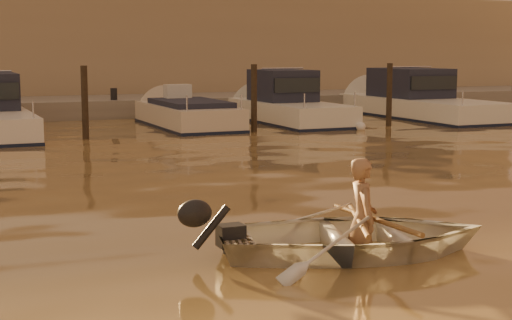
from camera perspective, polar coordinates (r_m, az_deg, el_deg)
name	(u,v)px	position (r m, az deg, el deg)	size (l,w,h in m)	color
ground_plane	(336,264)	(9.07, 5.81, -7.54)	(160.00, 160.00, 0.00)	olive
dinghy	(354,237)	(9.46, 7.14, -5.55)	(2.32, 3.25, 0.67)	silver
person	(362,219)	(9.44, 7.75, -4.25)	(0.53, 0.35, 1.46)	#95694A
outboard_motor	(229,236)	(9.17, -1.96, -5.52)	(0.90, 0.40, 0.70)	black
oar_port	(375,219)	(9.49, 8.62, -4.28)	(0.06, 0.06, 2.10)	olive
oar_starboard	(358,220)	(9.43, 7.46, -4.33)	(0.06, 0.06, 2.10)	brown
moored_boat_3	(188,120)	(24.96, -4.99, 2.94)	(2.08, 6.00, 0.95)	beige
moored_boat_4	(290,104)	(26.25, 2.47, 4.09)	(2.15, 6.66, 1.75)	white
moored_boat_5	(422,100)	(28.89, 11.96, 4.28)	(2.52, 8.36, 1.75)	white
piling_2	(85,106)	(21.87, -12.34, 3.84)	(0.18, 0.18, 2.20)	#2D2319
piling_3	(254,102)	(23.32, -0.15, 4.28)	(0.18, 0.18, 2.20)	#2D2319
piling_4	(389,98)	(25.51, 9.66, 4.49)	(0.18, 0.18, 2.20)	#2D2319
fender_d	(211,130)	(22.85, -3.33, 2.17)	(0.30, 0.30, 0.30)	red
fender_e	(361,127)	(24.12, 7.62, 2.42)	(0.30, 0.30, 0.30)	white
quay	(51,113)	(29.54, -14.71, 3.35)	(52.00, 4.00, 1.00)	gray
waterfront_building	(29,50)	(34.90, -16.17, 7.67)	(46.00, 7.00, 4.80)	#9E8466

